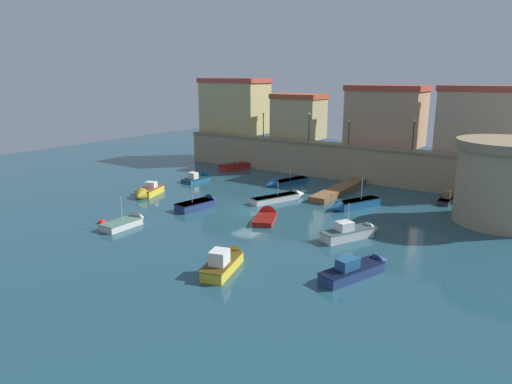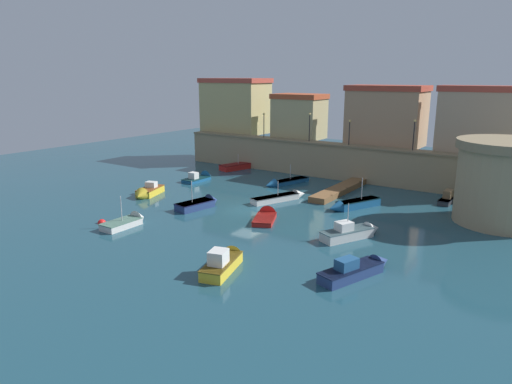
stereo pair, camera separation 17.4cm
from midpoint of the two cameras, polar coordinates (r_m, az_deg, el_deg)
ground_plane at (r=47.35m, az=-1.38°, el=-2.27°), size 109.62×109.62×0.00m
quay_wall at (r=63.12m, az=8.89°, el=3.92°), size 46.33×2.41×4.65m
old_town_backdrop at (r=66.86m, az=8.06°, el=9.73°), size 47.19×6.01×8.57m
fortress_tower at (r=48.17m, az=28.31°, el=1.14°), size 9.15×9.15×7.77m
pier_dock at (r=55.31m, az=10.14°, el=0.28°), size 1.96×11.97×0.70m
quay_lamp_0 at (r=67.63m, az=0.84°, el=8.73°), size 0.32×0.32×3.51m
quay_lamp_1 at (r=63.84m, az=6.49°, el=8.49°), size 0.32×0.32×3.84m
quay_lamp_2 at (r=61.40m, az=11.32°, el=7.75°), size 0.32×0.32×3.23m
quay_lamp_3 at (r=58.68m, az=18.79°, el=7.25°), size 0.32×0.32×3.69m
moored_boat_0 at (r=68.70m, az=-1.84°, el=3.30°), size 3.46×6.74×2.70m
moored_boat_1 at (r=58.50m, az=3.23°, el=1.19°), size 3.33×6.91×2.87m
moored_boat_2 at (r=54.22m, az=-13.38°, el=0.01°), size 3.12×5.02×1.88m
moored_boat_3 at (r=33.11m, az=12.54°, el=-9.15°), size 3.50×6.56×1.81m
moored_boat_4 at (r=61.38m, az=-6.92°, el=1.76°), size 1.90×4.78×1.92m
moored_boat_5 at (r=33.45m, az=-3.88°, el=-8.45°), size 3.08×5.80×2.14m
moored_boat_6 at (r=51.15m, az=3.18°, el=-0.62°), size 3.87×7.03×2.56m
moored_boat_7 at (r=48.87m, az=11.67°, el=-1.50°), size 3.95×6.43×3.37m
moored_boat_8 at (r=48.62m, az=-6.87°, el=-1.42°), size 2.55×5.32×3.46m
moored_boat_9 at (r=44.64m, az=1.18°, el=-2.97°), size 3.51×4.97×1.70m
moored_boat_10 at (r=44.21m, az=-15.56°, el=-3.54°), size 1.82×4.60×3.41m
moored_boat_11 at (r=55.65m, az=22.74°, el=-0.47°), size 1.25×6.49×1.61m
moored_boat_12 at (r=40.26m, az=11.86°, el=-4.80°), size 3.98×5.99×3.40m
mooring_buoy_0 at (r=45.61m, az=-18.57°, el=-3.68°), size 0.76×0.76×0.76m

